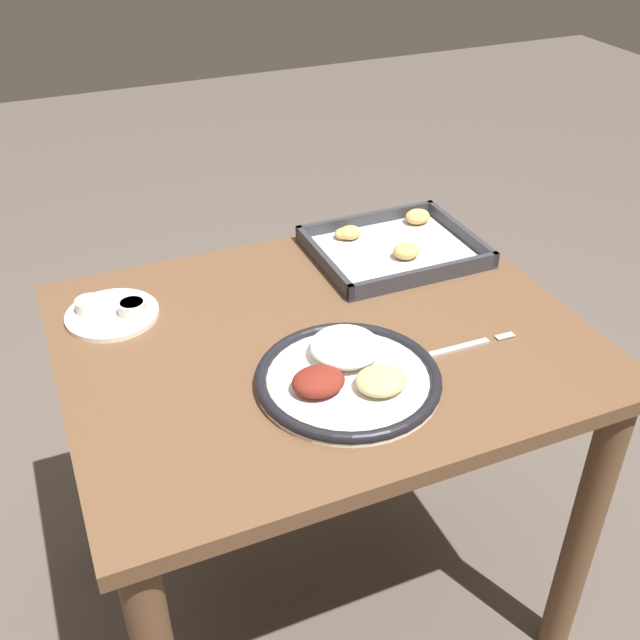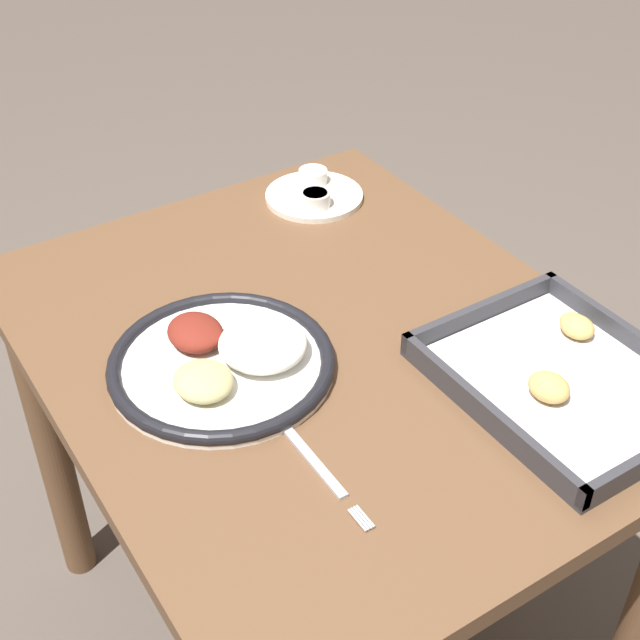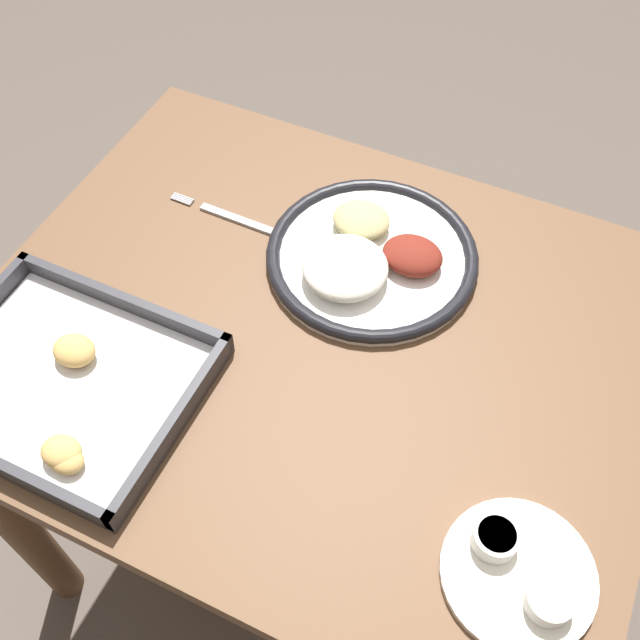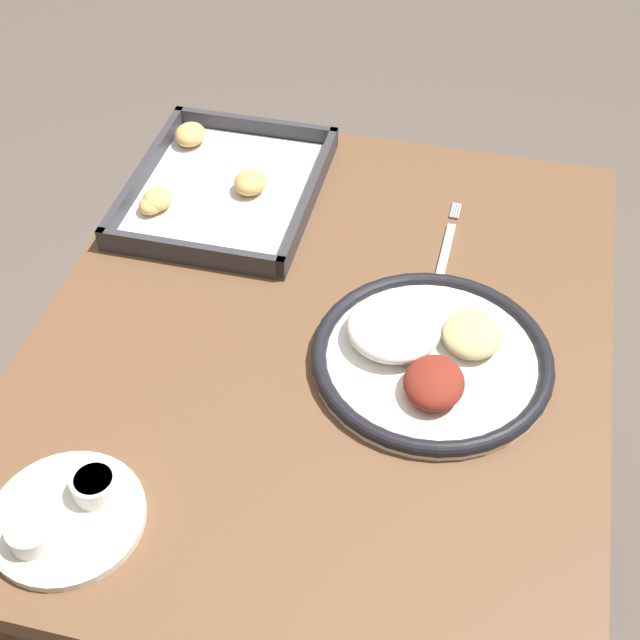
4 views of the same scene
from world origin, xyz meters
name	(u,v)px [view 4 (image 4 of 4)]	position (x,y,z in m)	size (l,w,h in m)	color
ground_plane	(321,598)	(0.00, 0.00, 0.00)	(8.00, 8.00, 0.00)	#564C44
dining_table	(321,399)	(0.00, 0.00, 0.58)	(0.91, 0.73, 0.71)	brown
dinner_plate	(428,354)	(-0.02, -0.14, 0.73)	(0.30, 0.30, 0.05)	white
fork	(444,256)	(0.18, -0.13, 0.72)	(0.22, 0.02, 0.00)	#B2B2B7
saucer_plate	(66,514)	(-0.33, 0.20, 0.72)	(0.17, 0.17, 0.04)	white
baking_tray	(221,186)	(0.25, 0.22, 0.73)	(0.33, 0.27, 0.04)	#333338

